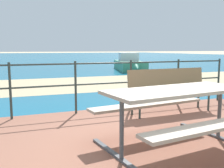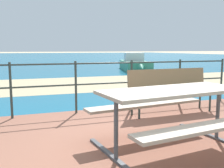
% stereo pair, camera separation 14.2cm
% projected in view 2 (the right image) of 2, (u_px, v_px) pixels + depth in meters
% --- Properties ---
extents(ground_plane, '(240.00, 240.00, 0.00)m').
position_uv_depth(ground_plane, '(168.00, 161.00, 3.03)').
color(ground_plane, beige).
extents(patio_paving, '(6.40, 5.20, 0.06)m').
position_uv_depth(patio_paving, '(168.00, 159.00, 3.02)').
color(patio_paving, '#935B47').
rests_on(patio_paving, ground).
extents(sea_water, '(90.00, 90.00, 0.01)m').
position_uv_depth(sea_water, '(31.00, 57.00, 40.36)').
color(sea_water, '#196B8E').
rests_on(sea_water, ground).
extents(beach_strip, '(54.06, 5.20, 0.01)m').
position_uv_depth(beach_strip, '(66.00, 84.00, 9.62)').
color(beach_strip, tan).
rests_on(beach_strip, ground).
extents(picnic_table, '(1.98, 1.65, 0.76)m').
position_uv_depth(picnic_table, '(173.00, 103.00, 3.17)').
color(picnic_table, tan).
rests_on(picnic_table, patio_paving).
extents(park_bench, '(1.78, 0.48, 0.86)m').
position_uv_depth(park_bench, '(170.00, 86.00, 5.07)').
color(park_bench, '#8C704C').
rests_on(park_bench, patio_paving).
extents(railing_fence, '(5.94, 0.04, 1.02)m').
position_uv_depth(railing_fence, '(105.00, 80.00, 5.18)').
color(railing_fence, '#2D3833').
rests_on(railing_fence, patio_paving).
extents(boat_mid, '(2.42, 4.68, 1.07)m').
position_uv_depth(boat_mid, '(135.00, 64.00, 15.80)').
color(boat_mid, '#338466').
rests_on(boat_mid, sea_water).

